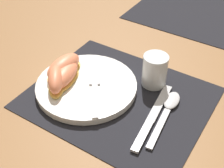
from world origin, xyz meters
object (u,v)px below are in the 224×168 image
Objects in this scene: spoon at (169,107)px; fork at (95,87)px; juice_glass at (155,72)px; plate at (86,86)px; citrus_wedge_2 at (56,80)px; citrus_wedge_0 at (64,67)px; knife at (152,117)px; citrus_wedge_1 at (64,75)px.

spoon is 1.18× the size of fork.
juice_glass reaches higher than fork.
citrus_wedge_2 is at bearing -139.94° from plate.
spoon is 0.28m from citrus_wedge_0.
fork is (-0.16, 0.00, 0.02)m from knife.
plate is 0.17m from juice_glass.
citrus_wedge_2 is at bearing -94.81° from citrus_wedge_1.
citrus_wedge_2 reaches higher than knife.
citrus_wedge_0 is at bearing 178.42° from knife.
citrus_wedge_0 is at bearing 177.35° from fork.
spoon is (0.02, 0.05, 0.00)m from knife.
fork is at bearing -2.65° from citrus_wedge_0.
juice_glass is 0.15m from fork.
citrus_wedge_2 is at bearing -150.63° from fork.
juice_glass is at bearing 137.96° from spoon.
fork is at bearing -134.05° from juice_glass.
spoon is (0.07, -0.06, -0.03)m from juice_glass.
knife is at bearing -110.82° from spoon.
spoon is at bearing 69.18° from knife.
plate is 3.01× the size of juice_glass.
plate is 0.08m from citrus_wedge_2.
fork is at bearing 12.97° from citrus_wedge_1.
spoon is at bearing -42.04° from juice_glass.
citrus_wedge_0 reaches higher than fork.
citrus_wedge_0 and citrus_wedge_2 have the same top height.
citrus_wedge_2 reaches higher than fork.
citrus_wedge_1 is at bearing -145.40° from juice_glass.
knife is at bearing -64.53° from juice_glass.
spoon is at bearing 14.25° from fork.
plate is 2.36× the size of citrus_wedge_2.
fork is 0.10m from citrus_wedge_0.
citrus_wedge_1 is (-0.08, -0.02, 0.01)m from fork.
spoon is at bearing 8.34° from citrus_wedge_0.
citrus_wedge_0 reaches higher than plate.
plate is at bearing 40.06° from citrus_wedge_2.
fork reaches higher than knife.
knife is 2.12× the size of citrus_wedge_2.
juice_glass is at bearing 45.95° from fork.
citrus_wedge_1 reaches higher than fork.
fork is at bearing -1.34° from plate.
knife is at bearing -0.97° from plate.
plate is 0.08m from citrus_wedge_0.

